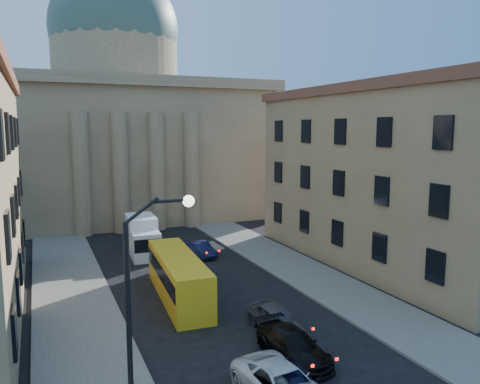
{
  "coord_description": "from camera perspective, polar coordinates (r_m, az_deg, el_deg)",
  "views": [
    {
      "loc": [
        -10.24,
        -8.25,
        11.23
      ],
      "look_at": [
        1.64,
        18.95,
        7.2
      ],
      "focal_mm": 35.0,
      "sensor_mm": 36.0,
      "label": 1
    }
  ],
  "objects": [
    {
      "name": "city_bus",
      "position": [
        31.76,
        -7.55,
        -10.06
      ],
      "size": [
        3.1,
        10.45,
        2.9
      ],
      "rotation": [
        0.0,
        0.0,
        -0.07
      ],
      "color": "yellow",
      "rests_on": "ground"
    },
    {
      "name": "sidewalk_left",
      "position": [
        28.57,
        -18.91,
        -15.68
      ],
      "size": [
        5.0,
        60.0,
        0.15
      ],
      "primitive_type": "cube",
      "color": "#615D58",
      "rests_on": "ground"
    },
    {
      "name": "car_right_mid",
      "position": [
        24.17,
        6.51,
        -18.1
      ],
      "size": [
        2.3,
        5.05,
        1.43
      ],
      "primitive_type": "imported",
      "rotation": [
        0.0,
        0.0,
        0.06
      ],
      "color": "black",
      "rests_on": "ground"
    },
    {
      "name": "box_truck",
      "position": [
        42.94,
        -11.79,
        -5.4
      ],
      "size": [
        2.81,
        6.27,
        3.36
      ],
      "rotation": [
        0.0,
        0.0,
        -0.07
      ],
      "color": "white",
      "rests_on": "ground"
    },
    {
      "name": "street_lamp",
      "position": [
        17.61,
        -11.76,
        -12.17
      ],
      "size": [
        2.62,
        0.44,
        8.83
      ],
      "color": "black",
      "rests_on": "ground"
    },
    {
      "name": "sidewalk_right",
      "position": [
        34.12,
        11.5,
        -11.5
      ],
      "size": [
        5.0,
        60.0,
        0.15
      ],
      "primitive_type": "cube",
      "color": "#615D58",
      "rests_on": "ground"
    },
    {
      "name": "car_right_distant",
      "position": [
        41.81,
        -4.75,
        -6.95
      ],
      "size": [
        1.84,
        4.07,
        1.3
      ],
      "primitive_type": "imported",
      "rotation": [
        0.0,
        0.0,
        0.12
      ],
      "color": "black",
      "rests_on": "ground"
    },
    {
      "name": "car_right_far",
      "position": [
        27.0,
        4.41,
        -15.16
      ],
      "size": [
        1.96,
        4.41,
        1.47
      ],
      "primitive_type": "imported",
      "rotation": [
        0.0,
        0.0,
        0.05
      ],
      "color": "#48484D",
      "rests_on": "ground"
    },
    {
      "name": "church",
      "position": [
        64.54,
        -14.61,
        8.07
      ],
      "size": [
        68.02,
        28.76,
        36.6
      ],
      "color": "#7B644B",
      "rests_on": "ground"
    },
    {
      "name": "building_right",
      "position": [
        40.88,
        18.34,
        2.0
      ],
      "size": [
        11.6,
        26.6,
        14.7
      ],
      "color": "#9E855D",
      "rests_on": "ground"
    }
  ]
}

